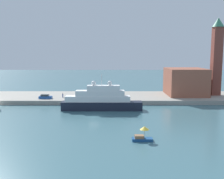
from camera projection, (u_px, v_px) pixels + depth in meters
ground at (95, 116)px, 73.98m from camera, size 400.00×400.00×0.00m
quay_dock at (100, 97)px, 100.77m from camera, size 110.00×22.30×1.45m
large_yacht at (102, 100)px, 81.79m from camera, size 24.64×3.74×11.16m
small_motorboat at (143, 135)px, 53.36m from camera, size 4.11×1.87×2.95m
harbor_building at (186, 82)px, 101.79m from camera, size 14.01×15.65×10.10m
bell_tower at (218, 54)px, 99.90m from camera, size 4.39×4.39×28.87m
parked_car at (46, 97)px, 93.99m from camera, size 4.55×1.80×1.47m
person_figure at (64, 95)px, 96.23m from camera, size 0.36×0.36×1.63m
mooring_bollard at (112, 99)px, 90.93m from camera, size 0.54×0.54×0.69m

